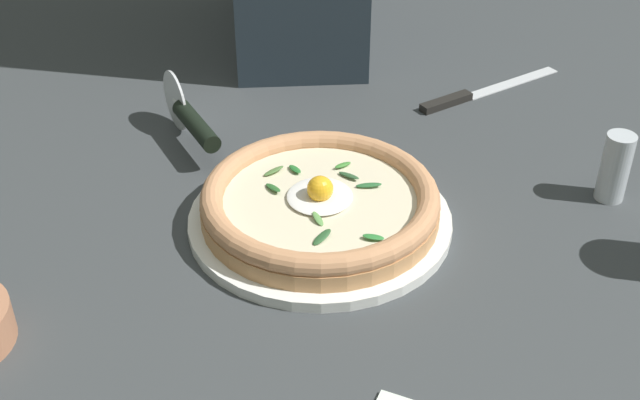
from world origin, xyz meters
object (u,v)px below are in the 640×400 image
at_px(pizza, 320,202).
at_px(pepper_shaker, 615,167).
at_px(table_knife, 471,95).
at_px(pizza_cutter, 190,118).

relative_size(pizza, pepper_shaker, 3.14).
distance_m(pizza, table_knife, 0.35).
bearing_deg(pizza, pepper_shaker, 109.91).
bearing_deg(pepper_shaker, table_knife, -142.76).
height_order(pizza, pizza_cutter, pizza_cutter).
bearing_deg(table_knife, pizza, -24.19).
bearing_deg(pizza, table_knife, 155.81).
bearing_deg(pizza_cutter, table_knife, 120.27).
xyz_separation_m(table_knife, pepper_shaker, (0.21, 0.16, 0.04)).
relative_size(table_knife, pepper_shaker, 2.30).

